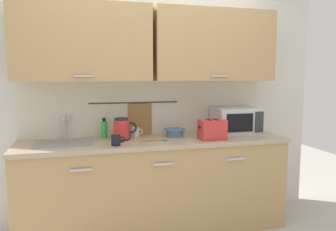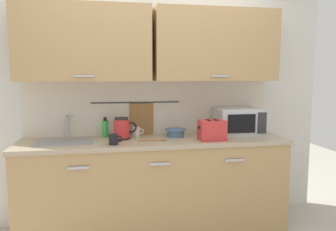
{
  "view_description": "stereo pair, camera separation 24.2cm",
  "coord_description": "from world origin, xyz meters",
  "px_view_note": "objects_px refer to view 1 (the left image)",
  "views": [
    {
      "loc": [
        -0.68,
        -2.73,
        1.51
      ],
      "look_at": [
        0.14,
        0.33,
        1.12
      ],
      "focal_mm": 35.45,
      "sensor_mm": 36.0,
      "label": 1
    },
    {
      "loc": [
        -0.44,
        -2.78,
        1.51
      ],
      "look_at": [
        0.14,
        0.33,
        1.12
      ],
      "focal_mm": 35.45,
      "sensor_mm": 36.0,
      "label": 2
    }
  ],
  "objects_px": {
    "microwave": "(235,120)",
    "mug_by_kettle": "(135,132)",
    "dish_soap_bottle": "(104,129)",
    "wooden_spoon": "(157,140)",
    "mixing_bowl": "(175,132)",
    "electric_kettle": "(122,129)",
    "mug_near_sink": "(116,140)",
    "toaster": "(212,129)"
  },
  "relations": [
    {
      "from": "microwave",
      "to": "mug_by_kettle",
      "type": "distance_m",
      "value": 1.05
    },
    {
      "from": "microwave",
      "to": "dish_soap_bottle",
      "type": "xyz_separation_m",
      "value": [
        -1.35,
        0.09,
        -0.05
      ]
    },
    {
      "from": "wooden_spoon",
      "to": "mug_by_kettle",
      "type": "bearing_deg",
      "value": 121.99
    },
    {
      "from": "mixing_bowl",
      "to": "mug_by_kettle",
      "type": "relative_size",
      "value": 1.78
    },
    {
      "from": "electric_kettle",
      "to": "wooden_spoon",
      "type": "bearing_deg",
      "value": -24.68
    },
    {
      "from": "microwave",
      "to": "electric_kettle",
      "type": "xyz_separation_m",
      "value": [
        -1.19,
        -0.05,
        -0.03
      ]
    },
    {
      "from": "mug_near_sink",
      "to": "toaster",
      "type": "relative_size",
      "value": 0.47
    },
    {
      "from": "mixing_bowl",
      "to": "electric_kettle",
      "type": "bearing_deg",
      "value": -175.98
    },
    {
      "from": "electric_kettle",
      "to": "dish_soap_bottle",
      "type": "xyz_separation_m",
      "value": [
        -0.16,
        0.14,
        -0.01
      ]
    },
    {
      "from": "microwave",
      "to": "electric_kettle",
      "type": "distance_m",
      "value": 1.19
    },
    {
      "from": "toaster",
      "to": "mixing_bowl",
      "type": "bearing_deg",
      "value": 140.89
    },
    {
      "from": "dish_soap_bottle",
      "to": "mixing_bowl",
      "type": "relative_size",
      "value": 0.92
    },
    {
      "from": "electric_kettle",
      "to": "mug_by_kettle",
      "type": "bearing_deg",
      "value": 39.08
    },
    {
      "from": "electric_kettle",
      "to": "dish_soap_bottle",
      "type": "distance_m",
      "value": 0.21
    },
    {
      "from": "mixing_bowl",
      "to": "toaster",
      "type": "xyz_separation_m",
      "value": [
        0.3,
        -0.24,
        0.05
      ]
    },
    {
      "from": "toaster",
      "to": "mug_by_kettle",
      "type": "bearing_deg",
      "value": 154.52
    },
    {
      "from": "dish_soap_bottle",
      "to": "mixing_bowl",
      "type": "distance_m",
      "value": 0.69
    },
    {
      "from": "electric_kettle",
      "to": "mixing_bowl",
      "type": "bearing_deg",
      "value": 4.02
    },
    {
      "from": "microwave",
      "to": "mixing_bowl",
      "type": "bearing_deg",
      "value": -178.65
    },
    {
      "from": "mug_by_kettle",
      "to": "electric_kettle",
      "type": "bearing_deg",
      "value": -140.92
    },
    {
      "from": "microwave",
      "to": "toaster",
      "type": "relative_size",
      "value": 1.8
    },
    {
      "from": "mixing_bowl",
      "to": "toaster",
      "type": "height_order",
      "value": "toaster"
    },
    {
      "from": "microwave",
      "to": "mug_near_sink",
      "type": "relative_size",
      "value": 3.83
    },
    {
      "from": "wooden_spoon",
      "to": "mug_near_sink",
      "type": "bearing_deg",
      "value": -165.22
    },
    {
      "from": "electric_kettle",
      "to": "mug_by_kettle",
      "type": "relative_size",
      "value": 1.89
    },
    {
      "from": "dish_soap_bottle",
      "to": "mug_near_sink",
      "type": "height_order",
      "value": "dish_soap_bottle"
    },
    {
      "from": "electric_kettle",
      "to": "microwave",
      "type": "bearing_deg",
      "value": 2.53
    },
    {
      "from": "electric_kettle",
      "to": "toaster",
      "type": "distance_m",
      "value": 0.85
    },
    {
      "from": "toaster",
      "to": "dish_soap_bottle",
      "type": "bearing_deg",
      "value": 160.65
    },
    {
      "from": "electric_kettle",
      "to": "toaster",
      "type": "xyz_separation_m",
      "value": [
        0.83,
        -0.21,
        -0.01
      ]
    },
    {
      "from": "mixing_bowl",
      "to": "toaster",
      "type": "distance_m",
      "value": 0.39
    },
    {
      "from": "mug_by_kettle",
      "to": "wooden_spoon",
      "type": "xyz_separation_m",
      "value": [
        0.16,
        -0.26,
        -0.04
      ]
    },
    {
      "from": "mug_by_kettle",
      "to": "mug_near_sink",
      "type": "bearing_deg",
      "value": -122.13
    },
    {
      "from": "electric_kettle",
      "to": "mug_by_kettle",
      "type": "xyz_separation_m",
      "value": [
        0.15,
        0.12,
        -0.05
      ]
    },
    {
      "from": "electric_kettle",
      "to": "dish_soap_bottle",
      "type": "height_order",
      "value": "electric_kettle"
    },
    {
      "from": "mug_near_sink",
      "to": "mixing_bowl",
      "type": "height_order",
      "value": "mug_near_sink"
    },
    {
      "from": "electric_kettle",
      "to": "toaster",
      "type": "height_order",
      "value": "electric_kettle"
    },
    {
      "from": "electric_kettle",
      "to": "dish_soap_bottle",
      "type": "bearing_deg",
      "value": 138.15
    },
    {
      "from": "dish_soap_bottle",
      "to": "mixing_bowl",
      "type": "xyz_separation_m",
      "value": [
        0.68,
        -0.1,
        -0.04
      ]
    },
    {
      "from": "wooden_spoon",
      "to": "toaster",
      "type": "bearing_deg",
      "value": -6.98
    },
    {
      "from": "microwave",
      "to": "toaster",
      "type": "bearing_deg",
      "value": -144.92
    },
    {
      "from": "mixing_bowl",
      "to": "wooden_spoon",
      "type": "height_order",
      "value": "mixing_bowl"
    }
  ]
}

